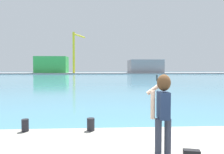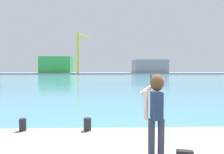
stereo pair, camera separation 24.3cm
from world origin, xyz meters
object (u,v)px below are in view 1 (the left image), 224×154
harbor_bollard_2 (25,125)px  warehouse_left (52,65)px  port_crane (75,49)px  harbor_bollard (91,124)px  warehouse_right (145,66)px  person_photographer (163,107)px

harbor_bollard_2 → warehouse_left: (-20.62, 88.37, 3.43)m
harbor_bollard_2 → port_crane: 84.89m
harbor_bollard → port_crane: (-11.22, 83.76, 10.44)m
warehouse_right → harbor_bollard_2: bearing=-104.4°
person_photographer → harbor_bollard_2: size_ratio=4.79×
harbor_bollard → harbor_bollard_2: bearing=179.1°
harbor_bollard → warehouse_left: warehouse_left is taller
warehouse_left → warehouse_right: (43.97, 2.27, -0.69)m
person_photographer → warehouse_right: warehouse_right is taller
harbor_bollard_2 → warehouse_left: 90.81m
harbor_bollard → warehouse_right: bearing=76.7°
harbor_bollard → harbor_bollard_2: (-1.93, 0.03, -0.01)m
person_photographer → harbor_bollard: 2.63m
person_photographer → warehouse_left: warehouse_left is taller
person_photographer → harbor_bollard_2: person_photographer is taller
harbor_bollard → warehouse_right: (21.41, 90.67, 2.74)m
harbor_bollard → warehouse_left: bearing=104.3°
harbor_bollard_2 → warehouse_left: bearing=103.1°
person_photographer → port_crane: bearing=9.2°
harbor_bollard_2 → warehouse_right: warehouse_right is taller
port_crane → harbor_bollard: bearing=-82.4°
port_crane → harbor_bollard_2: bearing=-83.7°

